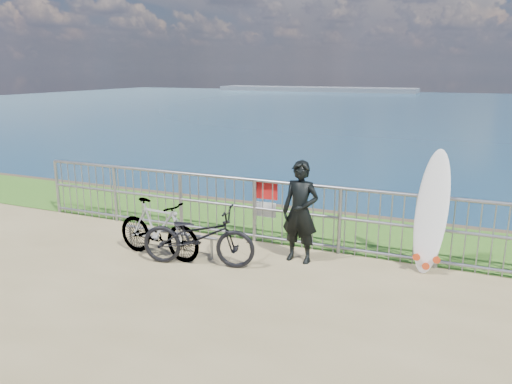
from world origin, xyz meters
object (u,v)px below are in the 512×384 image
at_px(surfer, 300,212).
at_px(bicycle_far, 158,229).
at_px(surfboard, 431,216).
at_px(bicycle_near, 198,236).

relative_size(surfer, bicycle_far, 1.01).
xyz_separation_m(surfboard, bicycle_far, (-4.00, -1.15, -0.37)).
relative_size(surfboard, bicycle_near, 1.04).
bearing_deg(surfboard, surfer, -167.96).
bearing_deg(bicycle_far, surfer, -65.10).
bearing_deg(surfer, bicycle_far, -155.80).
bearing_deg(bicycle_near, surfboard, -83.04).
relative_size(bicycle_near, bicycle_far, 1.12).
distance_m(surfboard, bicycle_far, 4.18).
relative_size(surfer, surfboard, 0.87).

